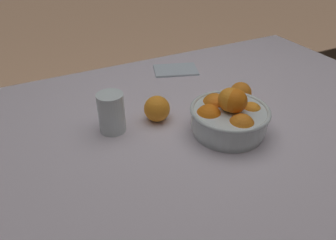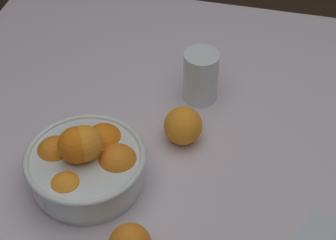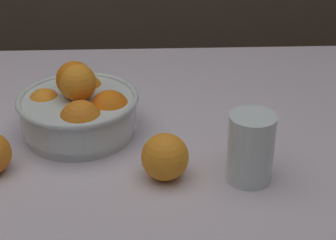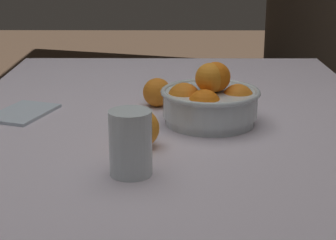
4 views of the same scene
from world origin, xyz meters
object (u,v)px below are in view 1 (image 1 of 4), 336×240
Objects in this scene: fruit_bowl at (229,117)px; orange_loose_near_bowl at (157,109)px; juice_glass at (112,114)px; orange_loose_front at (240,93)px.

fruit_bowl is 0.23m from orange_loose_near_bowl.
fruit_bowl is at bearing 151.33° from juice_glass.
orange_loose_near_bowl is at bearing -5.40° from orange_loose_front.
orange_loose_near_bowl is at bearing -44.56° from fruit_bowl.
fruit_bowl is 0.35m from juice_glass.
fruit_bowl is 1.91× the size of juice_glass.
orange_loose_front is at bearing -138.41° from fruit_bowl.
juice_glass is (0.31, -0.17, 0.00)m from fruit_bowl.
orange_loose_near_bowl is (0.16, -0.16, -0.01)m from fruit_bowl.
fruit_bowl reaches higher than juice_glass.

